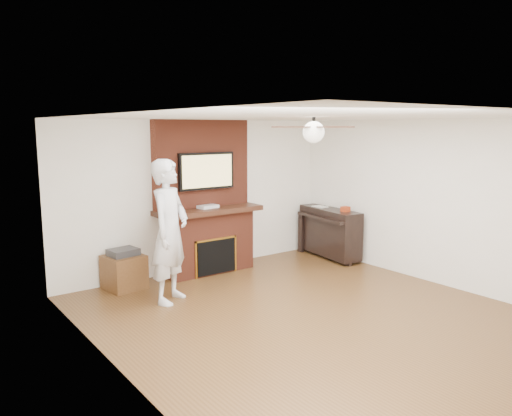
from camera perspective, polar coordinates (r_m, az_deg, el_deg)
room_shell at (r=6.19m, az=6.42°, el=-1.33°), size 5.36×5.86×2.86m
fireplace at (r=8.25m, az=-5.77°, el=-0.49°), size 1.78×0.64×2.50m
tv at (r=8.13m, az=-5.68°, el=4.23°), size 1.00×0.08×0.60m
ceiling_fan at (r=6.09m, az=6.60°, el=8.72°), size 1.21×1.21×0.31m
person at (r=6.87m, az=-9.85°, el=-2.65°), size 0.86×0.81×1.96m
side_table at (r=7.72m, az=-14.85°, el=-6.89°), size 0.59×0.59×0.60m
piano at (r=9.28m, az=8.39°, el=-2.67°), size 0.69×1.43×1.00m
cable_box at (r=8.14m, az=-5.52°, el=0.16°), size 0.36×0.24×0.05m
candle_orange at (r=8.23m, az=-5.82°, el=-7.24°), size 0.07×0.07×0.11m
candle_green at (r=8.20m, az=-5.33°, el=-7.34°), size 0.07×0.07×0.09m
candle_cream at (r=8.29m, az=-4.63°, el=-7.11°), size 0.08×0.08×0.10m
candle_blue at (r=8.48m, az=-3.42°, el=-6.81°), size 0.06×0.06×0.08m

